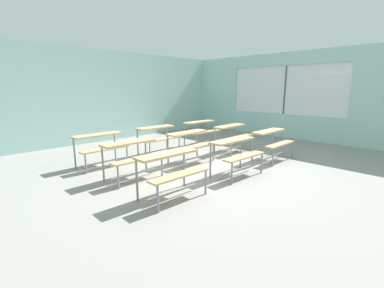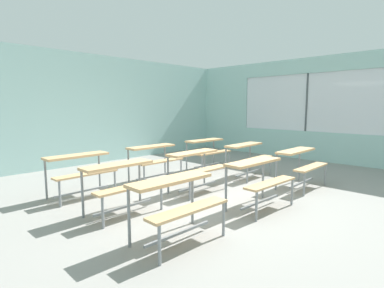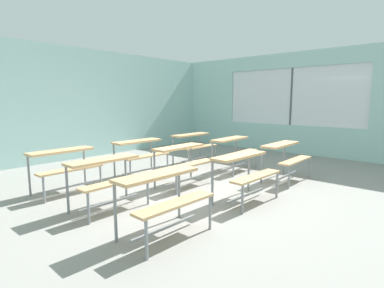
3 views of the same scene
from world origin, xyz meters
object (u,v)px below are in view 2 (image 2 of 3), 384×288
at_px(desk_bench_r0c0, 177,195).
at_px(desk_bench_r0c1, 259,173).
at_px(desk_bench_r0c2, 301,159).
at_px(desk_bench_r1c2, 248,152).
at_px(desk_bench_r1c0, 122,176).
at_px(desk_bench_r2c1, 154,154).
at_px(desk_bench_r2c0, 80,165).
at_px(desk_bench_r2c2, 208,147).
at_px(desk_bench_r1c1, 197,162).

relative_size(desk_bench_r0c0, desk_bench_r0c1, 0.99).
xyz_separation_m(desk_bench_r0c0, desk_bench_r0c1, (1.69, -0.07, 0.00)).
distance_m(desk_bench_r0c0, desk_bench_r0c2, 3.29).
bearing_deg(desk_bench_r1c2, desk_bench_r0c1, -143.64).
bearing_deg(desk_bench_r0c2, desk_bench_r1c0, 158.14).
distance_m(desk_bench_r0c1, desk_bench_r1c0, 2.10).
relative_size(desk_bench_r1c2, desk_bench_r2c1, 1.01).
relative_size(desk_bench_r0c0, desk_bench_r1c2, 1.00).
bearing_deg(desk_bench_r2c0, desk_bench_r2c2, -1.17).
relative_size(desk_bench_r1c0, desk_bench_r2c1, 1.00).
xyz_separation_m(desk_bench_r1c2, desk_bench_r2c1, (-1.66, 1.28, 0.00)).
xyz_separation_m(desk_bench_r0c0, desk_bench_r1c0, (0.06, 1.26, 0.00)).
bearing_deg(desk_bench_r0c2, desk_bench_r2c0, 142.08).
height_order(desk_bench_r0c0, desk_bench_r2c2, same).
xyz_separation_m(desk_bench_r0c0, desk_bench_r2c0, (0.01, 2.51, 0.00)).
bearing_deg(desk_bench_r2c0, desk_bench_r2c1, -0.48).
xyz_separation_m(desk_bench_r2c0, desk_bench_r2c1, (1.66, 0.00, 0.00)).
height_order(desk_bench_r2c1, desk_bench_r2c2, same).
xyz_separation_m(desk_bench_r1c0, desk_bench_r1c2, (3.27, -0.03, 0.00)).
bearing_deg(desk_bench_r1c0, desk_bench_r0c2, -22.03).
bearing_deg(desk_bench_r0c1, desk_bench_r2c2, 58.72).
bearing_deg(desk_bench_r0c0, desk_bench_r2c0, 91.22).
bearing_deg(desk_bench_r1c2, desk_bench_r1c1, 176.62).
bearing_deg(desk_bench_r1c0, desk_bench_r2c1, 37.27).
xyz_separation_m(desk_bench_r1c2, desk_bench_r2c2, (0.03, 1.24, 0.00)).
xyz_separation_m(desk_bench_r0c2, desk_bench_r2c2, (0.07, 2.49, 0.00)).
xyz_separation_m(desk_bench_r0c2, desk_bench_r2c0, (-3.28, 2.53, 0.00)).
bearing_deg(desk_bench_r1c2, desk_bench_r2c2, 86.39).
distance_m(desk_bench_r2c0, desk_bench_r2c1, 1.66).
bearing_deg(desk_bench_r0c0, desk_bench_r1c2, 21.81).
xyz_separation_m(desk_bench_r0c0, desk_bench_r2c2, (3.37, 2.47, 0.00)).
xyz_separation_m(desk_bench_r0c1, desk_bench_r1c1, (-0.00, 1.34, 0.00)).
xyz_separation_m(desk_bench_r1c2, desk_bench_r2c0, (-3.32, 1.28, 0.00)).
relative_size(desk_bench_r0c2, desk_bench_r1c1, 1.00).
distance_m(desk_bench_r0c0, desk_bench_r0c1, 1.69).
xyz_separation_m(desk_bench_r0c2, desk_bench_r1c0, (-3.23, 1.28, 0.00)).
distance_m(desk_bench_r0c0, desk_bench_r2c0, 2.51).
height_order(desk_bench_r0c1, desk_bench_r2c2, same).
bearing_deg(desk_bench_r1c1, desk_bench_r2c2, 34.99).
relative_size(desk_bench_r0c1, desk_bench_r1c2, 1.00).
bearing_deg(desk_bench_r2c0, desk_bench_r0c1, -57.41).
xyz_separation_m(desk_bench_r1c1, desk_bench_r1c2, (1.64, -0.04, 0.00)).
height_order(desk_bench_r0c1, desk_bench_r1c1, same).
bearing_deg(desk_bench_r1c0, desk_bench_r1c1, -0.09).
relative_size(desk_bench_r2c1, desk_bench_r2c2, 0.99).
relative_size(desk_bench_r0c2, desk_bench_r2c0, 1.00).
distance_m(desk_bench_r0c0, desk_bench_r2c2, 4.18).
distance_m(desk_bench_r2c1, desk_bench_r2c2, 1.69).
distance_m(desk_bench_r1c2, desk_bench_r2c1, 2.09).
relative_size(desk_bench_r2c0, desk_bench_r2c1, 1.00).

